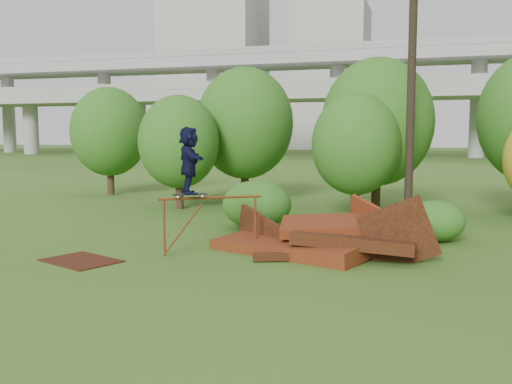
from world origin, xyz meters
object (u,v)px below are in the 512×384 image
(scrap_pile, at_px, (319,240))
(utility_pole, at_px, (411,91))
(skater, at_px, (189,160))
(flat_plate, at_px, (81,261))

(scrap_pile, bearing_deg, utility_pole, 70.58)
(skater, xyz_separation_m, flat_plate, (-2.23, -1.52, -2.42))
(flat_plate, xyz_separation_m, utility_pole, (7.41, 8.56, 4.54))
(skater, xyz_separation_m, utility_pole, (5.18, 7.03, 2.11))
(scrap_pile, bearing_deg, flat_plate, -152.74)
(scrap_pile, distance_m, utility_pole, 7.44)
(flat_plate, relative_size, utility_pole, 0.20)
(skater, bearing_deg, scrap_pile, -100.53)
(scrap_pile, xyz_separation_m, flat_plate, (-5.37, -2.77, -0.32))
(skater, relative_size, flat_plate, 0.94)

